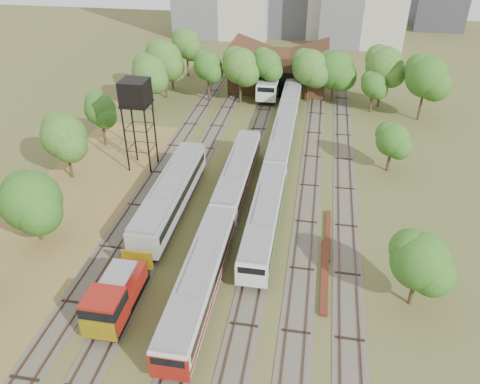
% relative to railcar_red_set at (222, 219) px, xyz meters
% --- Properties ---
extents(ground, '(240.00, 240.00, 0.00)m').
position_rel_railcar_red_set_xyz_m(ground, '(2.00, -14.26, -1.81)').
color(ground, '#475123').
rests_on(ground, ground).
extents(dry_grass_patch, '(14.00, 60.00, 0.04)m').
position_rel_railcar_red_set_xyz_m(dry_grass_patch, '(-16.00, -6.26, -1.79)').
color(dry_grass_patch, brown).
rests_on(dry_grass_patch, ground).
extents(tracks, '(24.60, 80.00, 0.19)m').
position_rel_railcar_red_set_xyz_m(tracks, '(1.33, 10.74, -1.77)').
color(tracks, '#4C473D').
rests_on(tracks, ground).
extents(railcar_red_set, '(2.78, 34.58, 3.43)m').
position_rel_railcar_red_set_xyz_m(railcar_red_set, '(0.00, 0.00, 0.00)').
color(railcar_red_set, black).
rests_on(railcar_red_set, ground).
extents(railcar_green_set, '(2.72, 52.08, 3.36)m').
position_rel_railcar_red_set_xyz_m(railcar_green_set, '(4.00, 18.41, -0.04)').
color(railcar_green_set, black).
rests_on(railcar_green_set, ground).
extents(railcar_rear, '(3.19, 16.08, 3.95)m').
position_rel_railcar_red_set_xyz_m(railcar_rear, '(0.00, 41.68, 0.28)').
color(railcar_rear, black).
rests_on(railcar_rear, ground).
extents(shunter_locomotive, '(2.76, 8.10, 3.61)m').
position_rel_railcar_red_set_xyz_m(shunter_locomotive, '(-6.00, -11.71, -0.08)').
color(shunter_locomotive, black).
rests_on(shunter_locomotive, ground).
extents(old_grey_coach, '(3.00, 18.00, 3.72)m').
position_rel_railcar_red_set_xyz_m(old_grey_coach, '(-6.00, 3.18, 0.22)').
color(old_grey_coach, black).
rests_on(old_grey_coach, ground).
extents(water_tower, '(3.15, 3.15, 10.91)m').
position_rel_railcar_red_set_xyz_m(water_tower, '(-12.29, 11.90, 7.39)').
color(water_tower, black).
rests_on(water_tower, ground).
extents(rail_pile_near, '(0.64, 9.55, 0.32)m').
position_rel_railcar_red_set_xyz_m(rail_pile_near, '(10.00, -4.37, -1.65)').
color(rail_pile_near, '#582719').
rests_on(rail_pile_near, ground).
extents(rail_pile_far, '(0.51, 8.12, 0.26)m').
position_rel_railcar_red_set_xyz_m(rail_pile_far, '(10.20, 1.55, -1.68)').
color(rail_pile_far, '#582719').
rests_on(rail_pile_far, ground).
extents(maintenance_shed, '(16.45, 11.55, 7.58)m').
position_rel_railcar_red_set_xyz_m(maintenance_shed, '(1.00, 43.72, 1.10)').
color(maintenance_shed, '#361D13').
rests_on(maintenance_shed, ground).
extents(tree_band_left, '(8.75, 73.67, 8.59)m').
position_rel_railcar_red_set_xyz_m(tree_band_left, '(-17.66, 10.16, 3.30)').
color(tree_band_left, '#382616').
rests_on(tree_band_left, ground).
extents(tree_band_far, '(45.65, 11.84, 9.53)m').
position_rel_railcar_red_set_xyz_m(tree_band_far, '(4.80, 35.99, 4.17)').
color(tree_band_far, '#382616').
rests_on(tree_band_far, ground).
extents(tree_band_right, '(4.84, 45.18, 6.71)m').
position_rel_railcar_red_set_xyz_m(tree_band_right, '(16.76, 10.43, 2.47)').
color(tree_band_right, '#382616').
rests_on(tree_band_right, ground).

